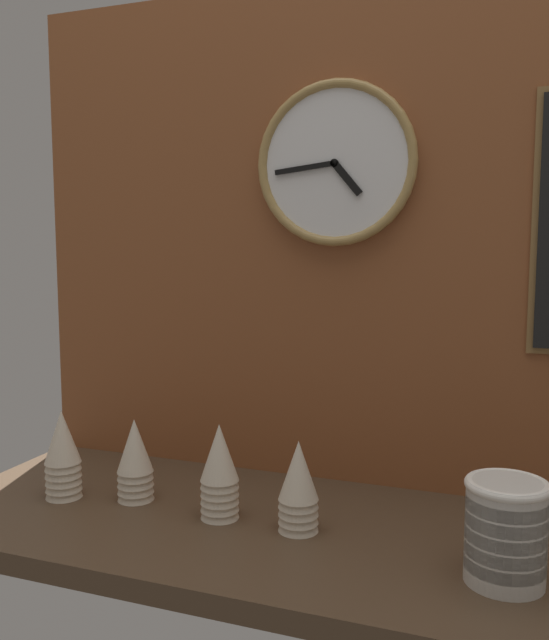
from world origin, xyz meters
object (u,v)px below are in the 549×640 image
Objects in this scene: cup_stack_center at (298,486)px; cup_stack_center_left at (220,471)px; cup_stack_left at (134,460)px; cup_stack_far_left at (63,454)px; wall_clock at (335,163)px; bowl_stack_right at (506,529)px.

cup_stack_center is 15.66cm from cup_stack_center_left.
cup_stack_far_left reaches higher than cup_stack_left.
wall_clock is at bearing 92.02° from cup_stack_center.
cup_stack_center_left is at bearing -119.81° from wall_clock.
wall_clock is (-0.92, 26.00, 59.23)cm from cup_stack_center.
cup_stack_center_left is at bearing 172.27° from bowl_stack_right.
cup_stack_far_left is at bearing -150.65° from wall_clock.
bowl_stack_right is 0.48× the size of wall_clock.
cup_stack_far_left is (-34.06, -1.74, 0.00)cm from cup_stack_center_left.
cup_stack_far_left is 1.12× the size of bowl_stack_right.
cup_stack_far_left is 80.96cm from wall_clock.
bowl_stack_right is (50.90, -6.91, -0.60)cm from cup_stack_center_left.
cup_stack_center_left is at bearing 178.89° from cup_stack_center.
cup_stack_left is at bearing 174.60° from cup_stack_center_left.
cup_stack_center_left is at bearing 2.92° from cup_stack_far_left.
cup_stack_center_left is 1.00× the size of cup_stack_far_left.
cup_stack_center reaches higher than bowl_stack_right.
cup_stack_center is at bearing -87.98° from wall_clock.
wall_clock is (14.72, 25.70, 58.50)cm from cup_stack_center_left.
cup_stack_center is at bearing 1.65° from cup_stack_far_left.
wall_clock reaches higher than bowl_stack_right.
bowl_stack_right is (35.26, -6.61, 0.13)cm from cup_stack_center.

